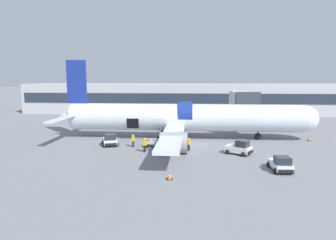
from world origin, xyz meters
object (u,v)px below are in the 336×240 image
object	(u,v)px
baggage_tug_mid	(281,164)
ground_crew_driver	(145,145)
ground_crew_loader_a	(133,140)
baggage_tug_lead	(110,140)
ground_crew_supervisor	(189,144)
ground_crew_loader_b	(175,141)
suitcase_on_tarmac_upright	(155,149)
airplane	(182,118)
baggage_cart_loading	(155,143)
baggage_tug_rear	(239,148)

from	to	relation	value
baggage_tug_mid	ground_crew_driver	world-z (taller)	ground_crew_driver
ground_crew_loader_a	ground_crew_driver	xyz separation A→B (m)	(1.90, -2.54, 0.03)
baggage_tug_lead	ground_crew_supervisor	size ratio (longest dim) A/B	2.12
ground_crew_loader_b	ground_crew_driver	size ratio (longest dim) A/B	0.99
baggage_tug_lead	ground_crew_loader_b	size ratio (longest dim) A/B	1.97
baggage_tug_lead	suitcase_on_tarmac_upright	distance (m)	6.71
ground_crew_supervisor	suitcase_on_tarmac_upright	world-z (taller)	ground_crew_supervisor
airplane	ground_crew_supervisor	bearing A→B (deg)	-81.76
airplane	baggage_cart_loading	size ratio (longest dim) A/B	10.60
baggage_tug_mid	suitcase_on_tarmac_upright	distance (m)	14.73
ground_crew_driver	suitcase_on_tarmac_upright	bearing A→B (deg)	29.59
baggage_cart_loading	ground_crew_driver	xyz separation A→B (m)	(-0.88, -2.95, 0.44)
ground_crew_loader_b	ground_crew_driver	distance (m)	4.26
airplane	baggage_tug_lead	distance (m)	11.06
ground_crew_loader_a	ground_crew_supervisor	bearing A→B (deg)	-10.19
ground_crew_loader_a	baggage_tug_rear	bearing A→B (deg)	-11.46
ground_crew_loader_b	ground_crew_supervisor	bearing A→B (deg)	-33.36
ground_crew_loader_b	ground_crew_driver	bearing A→B (deg)	-145.79
baggage_cart_loading	suitcase_on_tarmac_upright	xyz separation A→B (m)	(0.24, -2.32, -0.16)
suitcase_on_tarmac_upright	baggage_cart_loading	bearing A→B (deg)	95.87
ground_crew_loader_a	suitcase_on_tarmac_upright	size ratio (longest dim) A/B	2.33
baggage_tug_mid	ground_crew_loader_a	size ratio (longest dim) A/B	2.00
ground_crew_driver	ground_crew_supervisor	size ratio (longest dim) A/B	1.09
baggage_tug_rear	suitcase_on_tarmac_upright	distance (m)	10.09
airplane	suitcase_on_tarmac_upright	bearing A→B (deg)	-110.81
baggage_tug_lead	ground_crew_driver	bearing A→B (deg)	-31.61
ground_crew_driver	baggage_tug_lead	bearing A→B (deg)	148.39
baggage_tug_mid	suitcase_on_tarmac_upright	world-z (taller)	baggage_tug_mid
suitcase_on_tarmac_upright	baggage_tug_mid	bearing A→B (deg)	-27.64
ground_crew_supervisor	baggage_tug_lead	bearing A→B (deg)	169.67
ground_crew_loader_b	ground_crew_supervisor	size ratio (longest dim) A/B	1.08
baggage_tug_rear	ground_crew_loader_b	world-z (taller)	baggage_tug_rear
ground_crew_loader_a	ground_crew_supervisor	distance (m)	7.28
baggage_tug_rear	baggage_cart_loading	bearing A→B (deg)	163.41
baggage_tug_mid	suitcase_on_tarmac_upright	bearing A→B (deg)	152.36
baggage_tug_mid	baggage_cart_loading	xyz separation A→B (m)	(-13.28, 9.15, -0.20)
baggage_tug_rear	baggage_cart_loading	world-z (taller)	baggage_tug_rear
baggage_cart_loading	ground_crew_driver	bearing A→B (deg)	-106.60
baggage_tug_lead	suitcase_on_tarmac_upright	world-z (taller)	baggage_tug_lead
baggage_cart_loading	ground_crew_loader_a	bearing A→B (deg)	-171.51
baggage_tug_rear	ground_crew_driver	size ratio (longest dim) A/B	1.94
suitcase_on_tarmac_upright	baggage_tug_rear	bearing A→B (deg)	-4.26
baggage_tug_mid	ground_crew_loader_a	distance (m)	18.29
ground_crew_driver	baggage_tug_rear	bearing A→B (deg)	-0.58
ground_crew_supervisor	ground_crew_loader_a	bearing A→B (deg)	169.81
airplane	ground_crew_supervisor	world-z (taller)	airplane
ground_crew_loader_b	suitcase_on_tarmac_upright	size ratio (longest dim) A/B	2.37
ground_crew_loader_a	suitcase_on_tarmac_upright	xyz separation A→B (m)	(3.02, -1.90, -0.57)
ground_crew_driver	airplane	bearing A→B (deg)	64.32
baggage_tug_mid	suitcase_on_tarmac_upright	xyz separation A→B (m)	(-13.04, 6.83, -0.35)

